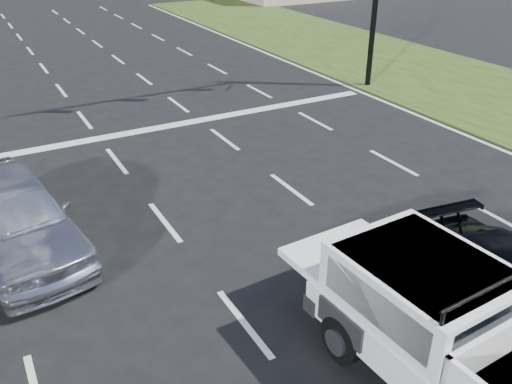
{
  "coord_description": "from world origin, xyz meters",
  "views": [
    {
      "loc": [
        -5.16,
        -6.62,
        6.49
      ],
      "look_at": [
        -0.4,
        2.0,
        1.37
      ],
      "focal_mm": 38.0,
      "sensor_mm": 36.0,
      "label": 1
    }
  ],
  "objects": [
    {
      "name": "ground",
      "position": [
        0.0,
        0.0,
        0.0
      ],
      "size": [
        160.0,
        160.0,
        0.0
      ],
      "primitive_type": "plane",
      "color": "black",
      "rests_on": "ground"
    },
    {
      "name": "silver_sedan",
      "position": [
        -4.87,
        4.31,
        0.86
      ],
      "size": [
        2.75,
        5.27,
        1.71
      ],
      "primitive_type": "imported",
      "rotation": [
        0.0,
        0.0,
        0.15
      ],
      "color": "silver",
      "rests_on": "ground"
    },
    {
      "name": "road_markings",
      "position": [
        0.0,
        6.56,
        0.01
      ],
      "size": [
        17.75,
        60.0,
        0.01
      ],
      "color": "silver",
      "rests_on": "ground"
    },
    {
      "name": "pickup_truck",
      "position": [
        0.28,
        -3.15,
        1.01
      ],
      "size": [
        2.43,
        5.85,
        2.15
      ],
      "rotation": [
        0.0,
        0.0,
        0.05
      ],
      "color": "black",
      "rests_on": "ground"
    }
  ]
}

